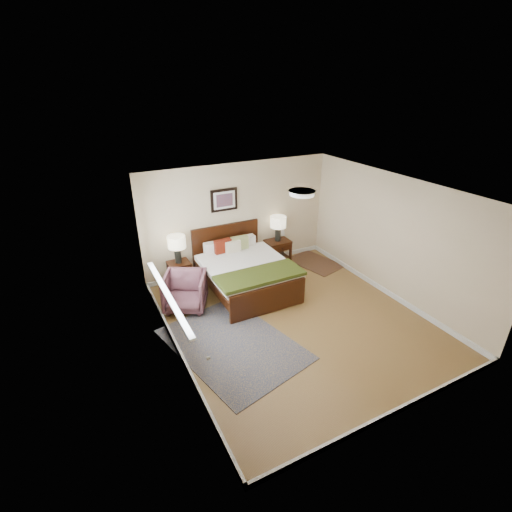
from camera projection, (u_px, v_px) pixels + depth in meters
name	position (u px, v px, depth m)	size (l,w,h in m)	color
floor	(295.00, 319.00, 7.02)	(5.00, 5.00, 0.00)	olive
back_wall	(239.00, 217.00, 8.48)	(4.50, 0.04, 2.50)	beige
front_wall	(412.00, 342.00, 4.47)	(4.50, 0.04, 2.50)	beige
left_wall	(172.00, 291.00, 5.55)	(0.04, 5.00, 2.50)	beige
right_wall	(393.00, 238.00, 7.40)	(0.04, 5.00, 2.50)	beige
ceiling	(302.00, 191.00, 5.94)	(4.50, 5.00, 0.02)	white
window	(163.00, 264.00, 6.08)	(0.11, 2.72, 1.32)	silver
door	(217.00, 374.00, 4.23)	(0.06, 1.00, 2.18)	silver
ceil_fixture	(302.00, 193.00, 5.95)	(0.44, 0.44, 0.08)	white
bed	(245.00, 267.00, 7.82)	(1.74, 2.10, 1.13)	#351508
wall_art	(224.00, 200.00, 8.11)	(0.62, 0.05, 0.50)	black
nightstand_left	(179.00, 268.00, 8.00)	(0.46, 0.42, 0.55)	#351508
nightstand_right	(278.00, 249.00, 9.06)	(0.58, 0.44, 0.58)	#351508
lamp_left	(177.00, 244.00, 7.78)	(0.37, 0.37, 0.61)	black
lamp_right	(278.00, 224.00, 8.78)	(0.37, 0.37, 0.61)	black
armchair	(185.00, 292.00, 7.23)	(0.78, 0.80, 0.73)	brown
rug_persian	(233.00, 344.00, 6.36)	(1.72, 2.43, 0.01)	#0D1D43
rug_navy	(315.00, 263.00, 9.18)	(0.83, 1.25, 0.01)	black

